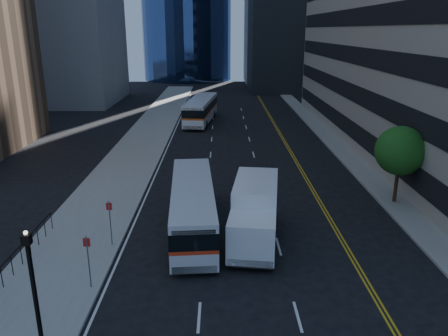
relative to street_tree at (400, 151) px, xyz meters
name	(u,v)px	position (x,y,z in m)	size (l,w,h in m)	color
ground	(274,266)	(-9.00, -8.00, -3.64)	(160.00, 160.00, 0.00)	black
sidewalk_west	(144,141)	(-19.50, 17.00, -3.57)	(5.00, 90.00, 0.15)	gray
sidewalk_east	(332,141)	(0.00, 17.00, -3.57)	(2.00, 90.00, 0.15)	gray
street_tree	(400,151)	(0.00, 0.00, 0.00)	(3.20, 3.20, 5.10)	#332114
lamp_post	(34,287)	(-18.00, -14.00, -0.92)	(0.28, 0.28, 4.56)	black
bus_front	(193,206)	(-13.20, -3.92, -2.15)	(3.05, 10.76, 2.74)	silver
bus_rear	(201,109)	(-13.97, 26.96, -2.02)	(3.95, 11.74, 2.97)	white
box_truck	(255,212)	(-9.77, -5.32, -1.94)	(3.20, 6.98, 3.22)	white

